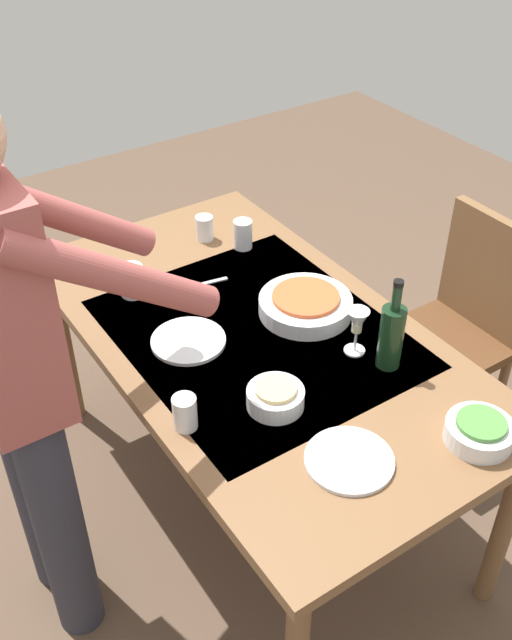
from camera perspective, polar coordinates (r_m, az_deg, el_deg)
The scene contains 16 objects.
ground_plane at distance 2.82m, azimuth 0.00°, elevation -13.11°, with size 6.00×6.00×0.00m, color brown.
dining_table at distance 2.34m, azimuth 0.00°, elevation -2.38°, with size 1.66×0.91×0.76m.
chair_near at distance 2.83m, azimuth 15.68°, elevation 0.06°, with size 0.40×0.40×0.91m.
person_server at distance 1.94m, azimuth -17.85°, elevation -3.52°, with size 0.42×0.61×1.69m.
wine_bottle at distance 2.14m, azimuth 10.41°, elevation -1.12°, with size 0.07×0.07×0.30m.
wine_glass_left at distance 2.18m, azimuth 7.82°, elevation -0.29°, with size 0.07×0.07×0.15m.
water_cup_near_left at distance 2.68m, azimuth -1.03°, elevation 6.63°, with size 0.07×0.07×0.11m, color silver.
water_cup_near_right at distance 1.97m, azimuth -5.51°, elevation -7.13°, with size 0.07×0.07×0.10m, color silver.
water_cup_far_left at distance 2.46m, azimuth -9.56°, elevation 3.01°, with size 0.08×0.08×0.11m, color silver.
water_cup_far_right at distance 2.74m, azimuth -4.00°, elevation 7.10°, with size 0.06×0.06×0.09m, color silver.
serving_bowl_pasta at distance 2.36m, azimuth 3.87°, elevation 1.21°, with size 0.30×0.30×0.07m.
side_bowl_salad at distance 2.02m, azimuth 16.88°, elevation -8.20°, with size 0.18×0.18×0.07m.
side_bowl_bread at distance 2.03m, azimuth 1.51°, elevation -5.93°, with size 0.16×0.16×0.07m.
dinner_plate_near at distance 2.26m, azimuth -5.25°, elevation -1.60°, with size 0.23×0.23×0.01m, color silver.
dinner_plate_far at distance 1.92m, azimuth 7.21°, elevation -10.69°, with size 0.23×0.23×0.01m, color silver.
table_fork at distance 2.51m, azimuth -4.16°, elevation 2.78°, with size 0.01×0.18×0.01m, color silver.
Camera 1 is at (-1.50, 1.00, 2.18)m, focal length 41.45 mm.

